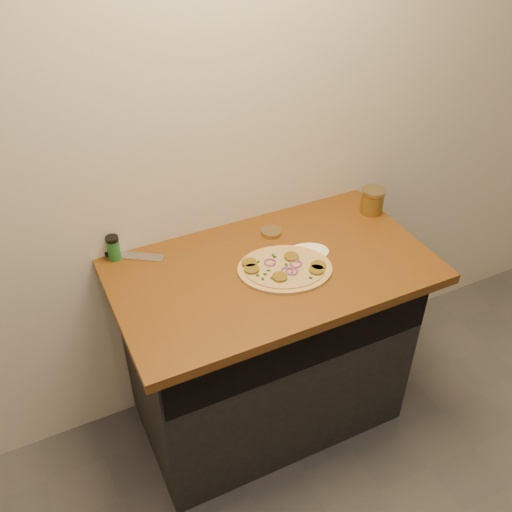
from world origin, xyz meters
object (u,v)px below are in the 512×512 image
spice_shaker (113,248)px  pizza (285,268)px  salsa_jar (372,201)px  chefs_knife (113,254)px

spice_shaker → pizza: bearing=-32.1°
pizza → spice_shaker: (-0.55, 0.34, 0.04)m
salsa_jar → spice_shaker: bearing=172.0°
chefs_knife → spice_shaker: bearing=-86.8°
pizza → salsa_jar: 0.56m
pizza → chefs_knife: bearing=146.2°
pizza → chefs_knife: pizza is taller
salsa_jar → chefs_knife: bearing=170.7°
chefs_knife → spice_shaker: (0.00, -0.02, 0.04)m
pizza → salsa_jar: salsa_jar is taller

